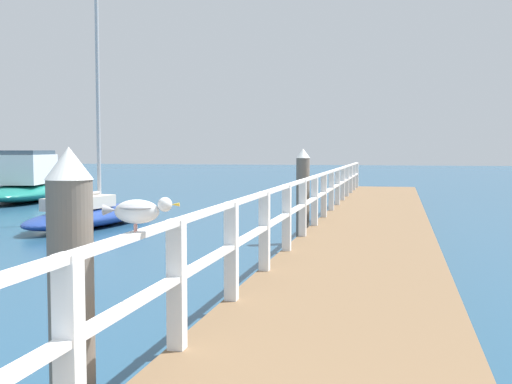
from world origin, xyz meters
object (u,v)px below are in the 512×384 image
(boat_1, at_px, (29,184))
(dock_piling_near, at_px, (72,307))
(dock_piling_far, at_px, (303,196))
(boat_3, at_px, (92,213))
(seagull_foreground, at_px, (138,210))

(boat_1, bearing_deg, dock_piling_near, 109.32)
(dock_piling_far, bearing_deg, dock_piling_near, -90.00)
(boat_1, height_order, boat_3, boat_3)
(boat_1, bearing_deg, seagull_foreground, 110.34)
(boat_1, relative_size, boat_3, 1.23)
(dock_piling_far, distance_m, boat_1, 15.05)
(dock_piling_near, relative_size, seagull_foreground, 4.19)
(dock_piling_near, height_order, dock_piling_far, same)
(dock_piling_far, height_order, boat_1, dock_piling_far)
(dock_piling_near, bearing_deg, boat_1, 122.48)
(boat_1, bearing_deg, boat_3, 118.07)
(dock_piling_near, distance_m, seagull_foreground, 0.73)
(boat_3, bearing_deg, dock_piling_far, -12.18)
(seagull_foreground, xyz_separation_m, boat_3, (-6.17, 11.62, -1.28))
(dock_piling_far, height_order, seagull_foreground, dock_piling_far)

